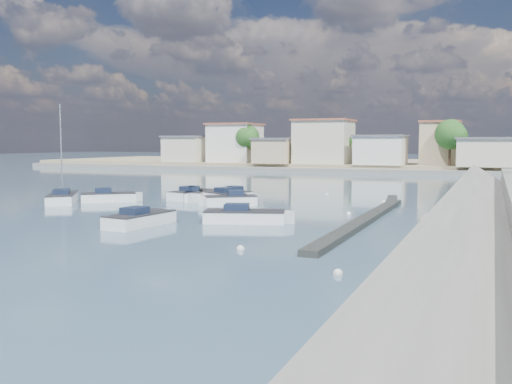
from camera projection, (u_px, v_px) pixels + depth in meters
ground at (359, 187)px, 69.00m from camera, size 400.00×400.00×0.00m
breakwater at (372, 215)px, 41.22m from camera, size 2.00×31.02×0.35m
far_shore_land at (414, 165)px, 116.75m from camera, size 160.00×40.00×1.40m
far_shore_quay at (399, 172)px, 97.47m from camera, size 160.00×2.50×0.80m
far_town at (468, 145)px, 98.41m from camera, size 113.01×12.80×8.35m
shore_trees at (450, 137)px, 91.11m from camera, size 74.56×38.32×7.92m
motorboat_a at (143, 219)px, 37.31m from camera, size 2.53×5.89×1.48m
motorboat_b at (112, 198)px, 52.12m from camera, size 5.03×4.50×1.48m
motorboat_c at (219, 197)px, 52.88m from camera, size 5.63×4.32×1.48m
motorboat_d at (228, 201)px, 49.13m from camera, size 4.67×4.05×1.48m
motorboat_e at (195, 195)px, 54.81m from camera, size 3.08×6.03×1.48m
motorboat_f at (231, 195)px, 54.66m from camera, size 4.68×3.87×1.48m
motorboat_g at (194, 196)px, 53.35m from camera, size 2.94×4.24×1.48m
motorboat_h at (249, 217)px, 38.52m from camera, size 6.12×3.71×1.48m
sailboat at (63, 198)px, 51.64m from camera, size 5.59×6.64×9.00m
mooring_buoys at (361, 215)px, 42.33m from camera, size 14.10×34.19×0.41m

